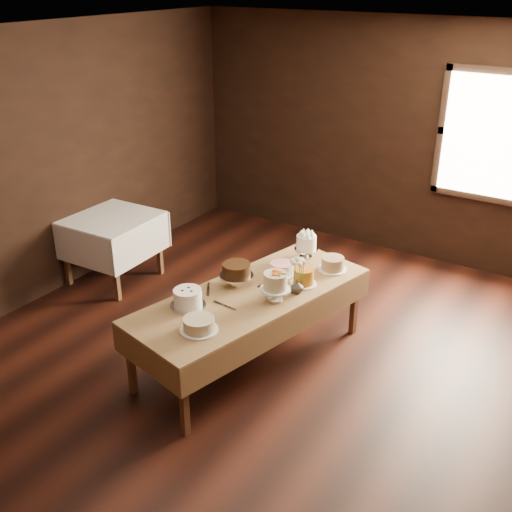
{
  "coord_description": "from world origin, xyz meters",
  "views": [
    {
      "loc": [
        2.64,
        -3.91,
        3.27
      ],
      "look_at": [
        0.0,
        0.2,
        0.95
      ],
      "focal_mm": 42.93,
      "sensor_mm": 36.0,
      "label": 1
    }
  ],
  "objects_px": {
    "cake_caramel": "(303,277)",
    "cake_cream": "(199,325)",
    "cake_flowers": "(275,288)",
    "cake_server_c": "(270,281)",
    "side_table": "(110,224)",
    "cake_server_d": "(291,293)",
    "cake_speckled": "(333,264)",
    "cake_server_a": "(229,307)",
    "cake_lattice": "(282,269)",
    "flower_vase": "(297,287)",
    "cake_chocolate": "(237,275)",
    "display_table": "(251,299)",
    "cake_swirl": "(188,298)",
    "cake_server_e": "(208,292)",
    "cake_meringue": "(306,247)"
  },
  "relations": [
    {
      "from": "cake_meringue",
      "to": "cake_lattice",
      "type": "relative_size",
      "value": 0.9
    },
    {
      "from": "cake_meringue",
      "to": "cake_caramel",
      "type": "bearing_deg",
      "value": -63.89
    },
    {
      "from": "cake_caramel",
      "to": "cake_server_c",
      "type": "height_order",
      "value": "cake_caramel"
    },
    {
      "from": "cake_speckled",
      "to": "cake_server_a",
      "type": "distance_m",
      "value": 1.18
    },
    {
      "from": "cake_chocolate",
      "to": "flower_vase",
      "type": "distance_m",
      "value": 0.55
    },
    {
      "from": "cake_lattice",
      "to": "flower_vase",
      "type": "bearing_deg",
      "value": -38.87
    },
    {
      "from": "side_table",
      "to": "cake_flowers",
      "type": "distance_m",
      "value": 2.49
    },
    {
      "from": "cake_meringue",
      "to": "cake_swirl",
      "type": "relative_size",
      "value": 0.88
    },
    {
      "from": "cake_swirl",
      "to": "cake_lattice",
      "type": "bearing_deg",
      "value": 68.98
    },
    {
      "from": "cake_server_c",
      "to": "cake_caramel",
      "type": "bearing_deg",
      "value": -60.58
    },
    {
      "from": "side_table",
      "to": "cake_server_a",
      "type": "bearing_deg",
      "value": -20.44
    },
    {
      "from": "cake_cream",
      "to": "cake_server_e",
      "type": "height_order",
      "value": "cake_cream"
    },
    {
      "from": "flower_vase",
      "to": "display_table",
      "type": "bearing_deg",
      "value": -144.2
    },
    {
      "from": "cake_flowers",
      "to": "cake_server_e",
      "type": "bearing_deg",
      "value": -160.95
    },
    {
      "from": "cake_speckled",
      "to": "cake_server_a",
      "type": "xyz_separation_m",
      "value": [
        -0.41,
        -1.1,
        -0.06
      ]
    },
    {
      "from": "cake_speckled",
      "to": "cake_chocolate",
      "type": "height_order",
      "value": "cake_chocolate"
    },
    {
      "from": "cake_flowers",
      "to": "cake_server_e",
      "type": "xyz_separation_m",
      "value": [
        -0.57,
        -0.2,
        -0.11
      ]
    },
    {
      "from": "cake_server_d",
      "to": "cake_server_e",
      "type": "relative_size",
      "value": 1.0
    },
    {
      "from": "cake_swirl",
      "to": "cake_server_e",
      "type": "xyz_separation_m",
      "value": [
        -0.0,
        0.28,
        -0.07
      ]
    },
    {
      "from": "display_table",
      "to": "flower_vase",
      "type": "bearing_deg",
      "value": 35.8
    },
    {
      "from": "cake_cream",
      "to": "display_table",
      "type": "bearing_deg",
      "value": 88.64
    },
    {
      "from": "cake_lattice",
      "to": "cake_chocolate",
      "type": "relative_size",
      "value": 0.98
    },
    {
      "from": "cake_flowers",
      "to": "flower_vase",
      "type": "height_order",
      "value": "cake_flowers"
    },
    {
      "from": "cake_meringue",
      "to": "cake_speckled",
      "type": "relative_size",
      "value": 0.99
    },
    {
      "from": "flower_vase",
      "to": "cake_flowers",
      "type": "bearing_deg",
      "value": -112.16
    },
    {
      "from": "cake_caramel",
      "to": "cake_server_c",
      "type": "relative_size",
      "value": 1.01
    },
    {
      "from": "flower_vase",
      "to": "cake_caramel",
      "type": "bearing_deg",
      "value": 99.52
    },
    {
      "from": "cake_speckled",
      "to": "cake_server_a",
      "type": "height_order",
      "value": "cake_speckled"
    },
    {
      "from": "display_table",
      "to": "cake_cream",
      "type": "bearing_deg",
      "value": -91.36
    },
    {
      "from": "cake_swirl",
      "to": "cake_server_d",
      "type": "distance_m",
      "value": 0.91
    },
    {
      "from": "cake_flowers",
      "to": "flower_vase",
      "type": "distance_m",
      "value": 0.24
    },
    {
      "from": "cake_swirl",
      "to": "flower_vase",
      "type": "relative_size",
      "value": 2.53
    },
    {
      "from": "cake_lattice",
      "to": "cake_swirl",
      "type": "bearing_deg",
      "value": -111.02
    },
    {
      "from": "cake_swirl",
      "to": "cake_server_c",
      "type": "relative_size",
      "value": 1.26
    },
    {
      "from": "cake_server_d",
      "to": "cake_server_c",
      "type": "bearing_deg",
      "value": 130.16
    },
    {
      "from": "cake_flowers",
      "to": "cake_server_d",
      "type": "relative_size",
      "value": 1.19
    },
    {
      "from": "cake_cream",
      "to": "cake_server_e",
      "type": "xyz_separation_m",
      "value": [
        -0.31,
        0.54,
        -0.05
      ]
    },
    {
      "from": "side_table",
      "to": "cake_flowers",
      "type": "bearing_deg",
      "value": -11.52
    },
    {
      "from": "cake_server_c",
      "to": "cake_cream",
      "type": "bearing_deg",
      "value": -173.09
    },
    {
      "from": "cake_caramel",
      "to": "cake_cream",
      "type": "distance_m",
      "value": 1.16
    },
    {
      "from": "side_table",
      "to": "cake_server_e",
      "type": "height_order",
      "value": "side_table"
    },
    {
      "from": "cake_speckled",
      "to": "cake_cream",
      "type": "relative_size",
      "value": 0.87
    },
    {
      "from": "cake_speckled",
      "to": "cake_caramel",
      "type": "xyz_separation_m",
      "value": [
        -0.09,
        -0.4,
        0.01
      ]
    },
    {
      "from": "cake_cream",
      "to": "cake_lattice",
      "type": "bearing_deg",
      "value": 87.67
    },
    {
      "from": "side_table",
      "to": "cake_server_d",
      "type": "relative_size",
      "value": 3.94
    },
    {
      "from": "cake_server_d",
      "to": "flower_vase",
      "type": "height_order",
      "value": "flower_vase"
    },
    {
      "from": "cake_cream",
      "to": "cake_server_a",
      "type": "bearing_deg",
      "value": 90.96
    },
    {
      "from": "cake_flowers",
      "to": "cake_server_c",
      "type": "height_order",
      "value": "cake_flowers"
    },
    {
      "from": "cake_speckled",
      "to": "cake_flowers",
      "type": "height_order",
      "value": "cake_flowers"
    },
    {
      "from": "cake_speckled",
      "to": "cake_caramel",
      "type": "distance_m",
      "value": 0.41
    }
  ]
}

